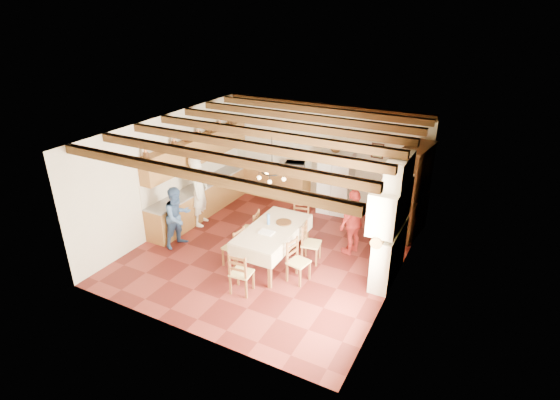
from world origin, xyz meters
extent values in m
cube|color=#4C1614|center=(0.00, 0.00, -0.01)|extent=(6.00, 6.50, 0.02)
cube|color=white|center=(0.00, 0.00, 3.01)|extent=(6.00, 6.50, 0.02)
cube|color=beige|center=(0.00, 3.26, 1.50)|extent=(6.00, 0.02, 3.00)
cube|color=beige|center=(0.00, -3.26, 1.50)|extent=(6.00, 0.02, 3.00)
cube|color=beige|center=(-3.01, 0.00, 1.50)|extent=(0.02, 6.50, 3.00)
cube|color=beige|center=(3.01, 0.00, 1.50)|extent=(0.02, 6.50, 3.00)
cube|color=brown|center=(-2.70, 1.05, 0.43)|extent=(0.60, 4.30, 0.86)
cube|color=brown|center=(-1.55, 2.95, 0.43)|extent=(2.30, 0.60, 0.86)
cube|color=slate|center=(-2.70, 1.05, 0.88)|extent=(0.62, 4.30, 0.04)
cube|color=slate|center=(-1.55, 2.95, 0.88)|extent=(2.34, 0.62, 0.04)
cube|color=silver|center=(-2.98, 1.05, 1.20)|extent=(0.03, 4.30, 0.60)
cube|color=silver|center=(-1.55, 3.23, 1.20)|extent=(2.30, 0.03, 0.60)
cube|color=brown|center=(-2.83, 1.05, 1.85)|extent=(0.35, 4.20, 0.70)
cube|color=black|center=(1.55, 3.23, 1.85)|extent=(0.34, 0.03, 0.42)
cube|color=white|center=(0.55, 2.83, 0.89)|extent=(0.93, 0.79, 1.78)
cube|color=white|center=(0.30, -0.44, 0.87)|extent=(1.07, 2.07, 0.05)
cube|color=brown|center=(-0.12, -1.36, 0.43)|extent=(0.07, 0.07, 0.85)
cube|color=brown|center=(0.73, -1.35, 0.43)|extent=(0.07, 0.07, 0.85)
cube|color=brown|center=(-0.13, 0.48, 0.43)|extent=(0.07, 0.07, 0.85)
cube|color=brown|center=(0.72, 0.48, 0.43)|extent=(0.07, 0.07, 0.85)
torus|color=black|center=(0.30, -0.44, 2.25)|extent=(0.47, 0.47, 0.03)
imported|color=white|center=(-2.37, 0.37, 0.96)|extent=(0.65, 0.81, 1.92)
imported|color=#3A5A8F|center=(-2.12, -0.82, 0.77)|extent=(0.72, 0.85, 1.54)
imported|color=#AF2B26|center=(1.77, 0.85, 0.82)|extent=(0.68, 1.04, 1.64)
imported|color=silver|center=(-0.80, 2.95, 1.06)|extent=(0.64, 0.51, 0.31)
imported|color=#37190E|center=(0.50, 2.83, 1.94)|extent=(0.34, 0.34, 0.32)
camera|label=1|loc=(4.50, -8.03, 5.53)|focal=28.00mm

